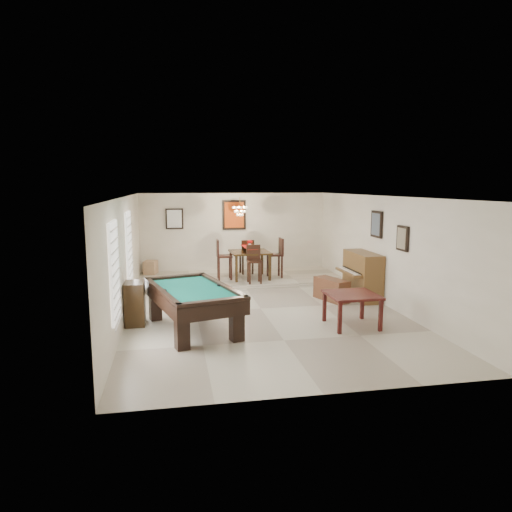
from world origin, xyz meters
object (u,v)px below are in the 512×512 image
object	(u,v)px
pool_table	(193,309)
dining_chair_east	(275,258)
dining_table	(250,263)
flower_vase	(250,244)
dining_chair_north	(246,257)
chandelier	(240,207)
square_table	(352,310)
dining_chair_south	(254,264)
upright_piano	(357,276)
dining_chair_west	(224,259)
corner_bench	(151,267)
apothecary_chest	(135,303)
piano_bench	(331,289)

from	to	relation	value
pool_table	dining_chair_east	bearing A→B (deg)	42.89
dining_table	flower_vase	bearing A→B (deg)	0.00
dining_chair_north	chandelier	world-z (taller)	chandelier
square_table	dining_chair_south	distance (m)	4.11
upright_piano	dining_chair_west	size ratio (longest dim) A/B	1.20
dining_chair_west	corner_bench	world-z (taller)	dining_chair_west
upright_piano	apothecary_chest	bearing A→B (deg)	-167.23
apothecary_chest	dining_chair_south	bearing A→B (deg)	44.23
pool_table	dining_chair_north	bearing A→B (deg)	53.96
flower_vase	dining_chair_south	bearing A→B (deg)	-88.96
pool_table	square_table	bearing A→B (deg)	-21.69
corner_bench	piano_bench	bearing A→B (deg)	-39.18
dining_chair_south	chandelier	distance (m)	1.84
pool_table	flower_vase	size ratio (longest dim) A/B	11.61
upright_piano	corner_bench	size ratio (longest dim) A/B	3.13
apothecary_chest	piano_bench	bearing A→B (deg)	13.95
dining_chair_south	pool_table	bearing A→B (deg)	-117.27
pool_table	square_table	xyz separation A→B (m)	(3.19, -0.36, -0.08)
piano_bench	corner_bench	distance (m)	5.88
dining_chair_south	dining_chair_west	bearing A→B (deg)	139.25
corner_bench	chandelier	size ratio (longest dim) A/B	0.75
dining_chair_north	dining_chair_west	distance (m)	1.08
square_table	flower_vase	distance (m)	4.84
dining_chair_north	piano_bench	bearing A→B (deg)	110.46
upright_piano	dining_table	size ratio (longest dim) A/B	1.27
upright_piano	piano_bench	size ratio (longest dim) A/B	1.44
dining_chair_south	dining_table	bearing A→B (deg)	91.91
dining_chair_east	corner_bench	world-z (taller)	dining_chair_east
dining_chair_south	dining_chair_east	bearing A→B (deg)	43.87
chandelier	dining_chair_east	bearing A→B (deg)	-14.69
dining_chair_north	chandelier	distance (m)	1.64
dining_chair_north	corner_bench	size ratio (longest dim) A/B	2.36
dining_chair_north	corner_bench	world-z (taller)	dining_chair_north
upright_piano	piano_bench	world-z (taller)	upright_piano
dining_chair_east	dining_chair_north	bearing A→B (deg)	-137.12
apothecary_chest	corner_bench	xyz separation A→B (m)	(0.11, 4.87, -0.12)
flower_vase	dining_chair_east	distance (m)	0.87
pool_table	dining_chair_south	size ratio (longest dim) A/B	2.34
piano_bench	dining_chair_east	distance (m)	2.68
piano_bench	dining_chair_north	size ratio (longest dim) A/B	0.92
upright_piano	apothecary_chest	size ratio (longest dim) A/B	1.59
corner_bench	dining_table	bearing A→B (deg)	-22.50
upright_piano	dining_table	distance (m)	3.38
dining_chair_west	dining_chair_south	bearing A→B (deg)	-130.36
dining_table	dining_chair_west	xyz separation A→B (m)	(-0.75, -0.02, 0.13)
dining_chair_west	corner_bench	size ratio (longest dim) A/B	2.61
upright_piano	piano_bench	distance (m)	0.77
dining_chair_east	chandelier	bearing A→B (deg)	-106.20
pool_table	dining_chair_east	xyz separation A→B (m)	(2.62, 4.21, 0.29)
pool_table	dining_chair_west	world-z (taller)	dining_chair_west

